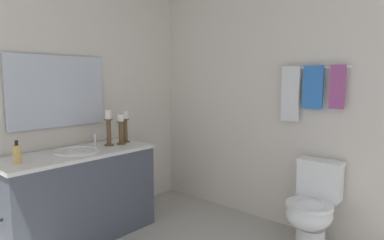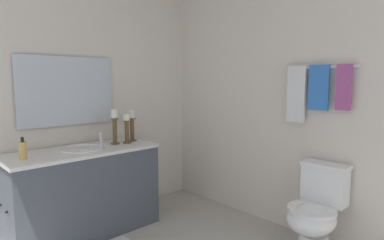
{
  "view_description": "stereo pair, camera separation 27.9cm",
  "coord_description": "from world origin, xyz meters",
  "px_view_note": "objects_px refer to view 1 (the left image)",
  "views": [
    {
      "loc": [
        1.4,
        -1.68,
        1.45
      ],
      "look_at": [
        -0.42,
        0.41,
        1.11
      ],
      "focal_mm": 30.44,
      "sensor_mm": 36.0,
      "label": 1
    },
    {
      "loc": [
        1.6,
        -1.49,
        1.45
      ],
      "look_at": [
        -0.42,
        0.41,
        1.11
      ],
      "focal_mm": 30.44,
      "sensor_mm": 36.0,
      "label": 2
    }
  ],
  "objects_px": {
    "towel_center": "(313,87)",
    "towel_near_corner": "(337,87)",
    "toilet": "(312,207)",
    "candle_holder_short": "(121,129)",
    "vanity_cabinet": "(79,195)",
    "candle_holder_mid": "(109,127)",
    "mirror": "(59,91)",
    "towel_near_vanity": "(290,94)",
    "sink_basin": "(77,156)",
    "towel_bar": "(315,68)",
    "soap_bottle": "(17,154)",
    "candle_holder_tall": "(125,126)"
  },
  "relations": [
    {
      "from": "towel_center",
      "to": "towel_near_corner",
      "type": "relative_size",
      "value": 1.03
    },
    {
      "from": "toilet",
      "to": "candle_holder_short",
      "type": "bearing_deg",
      "value": -154.83
    },
    {
      "from": "towel_center",
      "to": "vanity_cabinet",
      "type": "bearing_deg",
      "value": -137.01
    },
    {
      "from": "vanity_cabinet",
      "to": "candle_holder_mid",
      "type": "height_order",
      "value": "candle_holder_mid"
    },
    {
      "from": "mirror",
      "to": "towel_near_vanity",
      "type": "height_order",
      "value": "mirror"
    },
    {
      "from": "candle_holder_short",
      "to": "sink_basin",
      "type": "bearing_deg",
      "value": -92.74
    },
    {
      "from": "candle_holder_mid",
      "to": "towel_bar",
      "type": "distance_m",
      "value": 2.0
    },
    {
      "from": "vanity_cabinet",
      "to": "toilet",
      "type": "bearing_deg",
      "value": 36.65
    },
    {
      "from": "candle_holder_mid",
      "to": "towel_center",
      "type": "xyz_separation_m",
      "value": [
        1.56,
        1.1,
        0.39
      ]
    },
    {
      "from": "soap_bottle",
      "to": "towel_near_corner",
      "type": "relative_size",
      "value": 0.48
    },
    {
      "from": "towel_center",
      "to": "soap_bottle",
      "type": "bearing_deg",
      "value": -127.71
    },
    {
      "from": "towel_near_vanity",
      "to": "towel_near_corner",
      "type": "distance_m",
      "value": 0.42
    },
    {
      "from": "sink_basin",
      "to": "mirror",
      "type": "bearing_deg",
      "value": -179.8
    },
    {
      "from": "candle_holder_tall",
      "to": "toilet",
      "type": "distance_m",
      "value": 1.94
    },
    {
      "from": "candle_holder_mid",
      "to": "towel_near_corner",
      "type": "bearing_deg",
      "value": 31.72
    },
    {
      "from": "vanity_cabinet",
      "to": "mirror",
      "type": "distance_m",
      "value": 0.98
    },
    {
      "from": "vanity_cabinet",
      "to": "towel_near_vanity",
      "type": "height_order",
      "value": "towel_near_vanity"
    },
    {
      "from": "candle_holder_tall",
      "to": "towel_near_vanity",
      "type": "bearing_deg",
      "value": 32.49
    },
    {
      "from": "candle_holder_mid",
      "to": "candle_holder_short",
      "type": "bearing_deg",
      "value": 73.57
    },
    {
      "from": "mirror",
      "to": "candle_holder_short",
      "type": "relative_size",
      "value": 3.16
    },
    {
      "from": "candle_holder_mid",
      "to": "soap_bottle",
      "type": "relative_size",
      "value": 1.94
    },
    {
      "from": "candle_holder_short",
      "to": "towel_center",
      "type": "relative_size",
      "value": 0.76
    },
    {
      "from": "vanity_cabinet",
      "to": "candle_holder_short",
      "type": "xyz_separation_m",
      "value": [
        0.02,
        0.47,
        0.56
      ]
    },
    {
      "from": "vanity_cabinet",
      "to": "soap_bottle",
      "type": "relative_size",
      "value": 7.65
    },
    {
      "from": "sink_basin",
      "to": "towel_near_vanity",
      "type": "distance_m",
      "value": 2.05
    },
    {
      "from": "towel_bar",
      "to": "towel_near_corner",
      "type": "relative_size",
      "value": 1.67
    },
    {
      "from": "vanity_cabinet",
      "to": "candle_holder_short",
      "type": "height_order",
      "value": "candle_holder_short"
    },
    {
      "from": "toilet",
      "to": "towel_center",
      "type": "height_order",
      "value": "towel_center"
    },
    {
      "from": "candle_holder_short",
      "to": "candle_holder_mid",
      "type": "height_order",
      "value": "candle_holder_mid"
    },
    {
      "from": "candle_holder_short",
      "to": "candle_holder_mid",
      "type": "relative_size",
      "value": 0.85
    },
    {
      "from": "vanity_cabinet",
      "to": "mirror",
      "type": "relative_size",
      "value": 1.47
    },
    {
      "from": "candle_holder_mid",
      "to": "towel_near_vanity",
      "type": "height_order",
      "value": "towel_near_vanity"
    },
    {
      "from": "candle_holder_short",
      "to": "soap_bottle",
      "type": "bearing_deg",
      "value": -89.32
    },
    {
      "from": "towel_near_vanity",
      "to": "towel_center",
      "type": "height_order",
      "value": "same"
    },
    {
      "from": "vanity_cabinet",
      "to": "sink_basin",
      "type": "distance_m",
      "value": 0.37
    },
    {
      "from": "vanity_cabinet",
      "to": "candle_holder_mid",
      "type": "xyz_separation_m",
      "value": [
        -0.01,
        0.35,
        0.59
      ]
    },
    {
      "from": "candle_holder_short",
      "to": "towel_bar",
      "type": "relative_size",
      "value": 0.47
    },
    {
      "from": "soap_bottle",
      "to": "toilet",
      "type": "bearing_deg",
      "value": 47.07
    },
    {
      "from": "towel_bar",
      "to": "vanity_cabinet",
      "type": "bearing_deg",
      "value": -136.65
    },
    {
      "from": "towel_near_vanity",
      "to": "towel_near_corner",
      "type": "relative_size",
      "value": 1.37
    },
    {
      "from": "towel_near_vanity",
      "to": "toilet",
      "type": "bearing_deg",
      "value": -31.9
    },
    {
      "from": "sink_basin",
      "to": "towel_center",
      "type": "height_order",
      "value": "towel_center"
    },
    {
      "from": "sink_basin",
      "to": "towel_near_corner",
      "type": "height_order",
      "value": "towel_near_corner"
    },
    {
      "from": "soap_bottle",
      "to": "toilet",
      "type": "relative_size",
      "value": 0.24
    },
    {
      "from": "candle_holder_tall",
      "to": "candle_holder_short",
      "type": "bearing_deg",
      "value": -59.71
    },
    {
      "from": "candle_holder_short",
      "to": "candle_holder_mid",
      "type": "bearing_deg",
      "value": -106.43
    },
    {
      "from": "mirror",
      "to": "toilet",
      "type": "height_order",
      "value": "mirror"
    },
    {
      "from": "sink_basin",
      "to": "mirror",
      "type": "relative_size",
      "value": 0.43
    },
    {
      "from": "toilet",
      "to": "towel_bar",
      "type": "bearing_deg",
      "value": 118.07
    },
    {
      "from": "sink_basin",
      "to": "toilet",
      "type": "relative_size",
      "value": 0.54
    }
  ]
}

